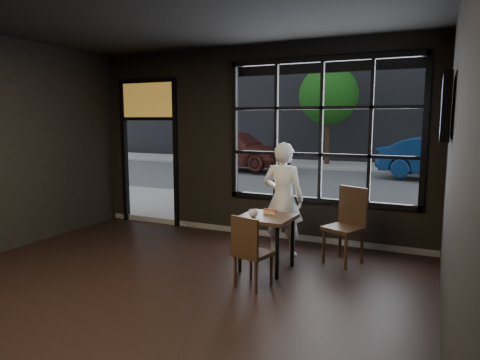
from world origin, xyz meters
The scene contains 17 objects.
floor centered at (0.00, 0.00, -0.01)m, with size 6.00×7.00×0.02m, color black.
wall_right centered at (3.00, 0.00, 1.60)m, with size 0.04×7.00×3.20m, color black.
window_frame centered at (1.20, 3.50, 1.80)m, with size 3.06×0.12×2.28m, color black.
stained_transom centered at (-2.10, 3.50, 2.35)m, with size 1.20×0.06×0.70m, color orange.
street_asphalt centered at (0.00, 24.00, -0.02)m, with size 60.00×41.00×0.04m, color #545456.
building_across centered at (0.00, 23.00, 7.50)m, with size 28.00×12.00×15.00m, color #5B5956.
cafe_table centered at (0.89, 1.99, 0.37)m, with size 0.68×0.68×0.74m, color black.
chair_near centered at (0.96, 1.36, 0.44)m, with size 0.38×0.38×0.88m, color black.
chair_window centered at (1.76, 2.67, 0.53)m, with size 0.46×0.46×1.06m, color black.
man centered at (0.87, 2.69, 0.83)m, with size 0.61×0.40×1.66m, color silver.
hotdog centered at (0.89, 2.11, 0.76)m, with size 0.20×0.08×0.06m, color tan, non-canonical shape.
cup centered at (0.76, 1.84, 0.78)m, with size 0.12×0.12×0.10m, color silver.
tv centered at (2.93, 1.99, 2.11)m, with size 0.13×1.17×0.68m, color black.
navy_car centered at (3.13, 11.97, 0.78)m, with size 1.43×4.10×1.35m, color #0A234B.
maroon_car centered at (-4.36, 12.00, 0.86)m, with size 1.79×4.45×1.51m, color #4D201A.
tree_left centered at (-1.42, 15.00, 2.98)m, with size 2.48×2.48×4.24m.
tree_right centered at (3.86, 14.65, 2.84)m, with size 2.36×2.36×4.03m.
Camera 1 is at (2.88, -3.15, 1.99)m, focal length 32.00 mm.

